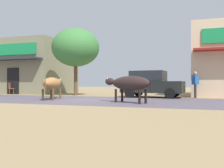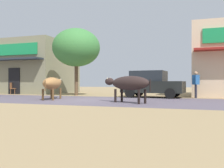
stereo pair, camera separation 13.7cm
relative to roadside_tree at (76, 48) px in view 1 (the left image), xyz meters
name	(u,v)px [view 1 (the left image)]	position (x,y,z in m)	size (l,w,h in m)	color
ground	(86,100)	(2.62, -4.03, -3.44)	(80.00, 80.00, 0.00)	#9A8057
asphalt_road	(86,100)	(2.62, -4.03, -3.43)	(72.00, 6.16, 0.00)	#5A505D
storefront_left_cafe	(30,68)	(-6.22, 3.02, -1.14)	(7.04, 6.72, 4.58)	gray
roadside_tree	(76,48)	(0.00, 0.00, 0.00)	(3.42, 3.42, 4.81)	brown
parked_hatchback_car	(151,84)	(5.57, -0.66, -2.59)	(3.85, 2.26, 1.64)	black
cow_near_brown	(52,84)	(0.75, -4.27, -2.58)	(1.35, 2.83, 1.20)	#9D6C3C
cow_far_dark	(129,83)	(5.27, -5.13, -2.56)	(2.60, 1.62, 1.21)	#2F2220
pedestrian_by_shop	(195,82)	(8.16, -0.43, -2.51)	(0.43, 0.61, 1.59)	#262633
cafe_chair_near_tree	(12,88)	(-5.68, 0.07, -2.92)	(0.51, 0.51, 0.92)	brown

